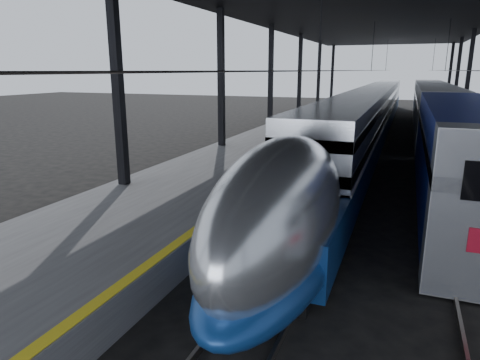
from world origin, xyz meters
The scene contains 7 objects.
ground centered at (0.00, 0.00, 0.00)m, with size 160.00×160.00×0.00m, color black.
platform centered at (-3.50, 20.00, 0.50)m, with size 6.00×80.00×1.00m, color #4C4C4F.
yellow_strip centered at (-0.70, 20.00, 1.00)m, with size 0.30×80.00×0.01m, color gold.
rails centered at (4.50, 20.00, 0.08)m, with size 6.52×80.00×0.16m.
canopy centered at (1.90, 20.00, 9.12)m, with size 18.00×75.00×9.47m.
tgv_train centered at (2.00, 28.28, 1.90)m, with size 2.83×65.20×4.06m.
second_train centered at (7.00, 28.85, 2.16)m, with size 3.09×56.05×4.26m.
Camera 1 is at (4.76, -9.09, 5.52)m, focal length 32.00 mm.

